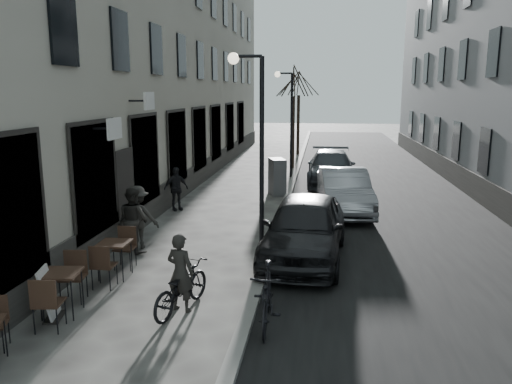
% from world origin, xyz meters
% --- Properties ---
extents(road, '(7.30, 60.00, 0.00)m').
position_xyz_m(road, '(3.85, 16.00, 0.00)').
color(road, black).
rests_on(road, ground).
extents(kerb, '(0.25, 60.00, 0.12)m').
position_xyz_m(kerb, '(0.20, 16.00, 0.06)').
color(kerb, gray).
rests_on(kerb, ground).
extents(building_left, '(4.00, 35.00, 16.00)m').
position_xyz_m(building_left, '(-6.00, 16.50, 8.00)').
color(building_left, '#A49C89').
rests_on(building_left, ground).
extents(streetlamp_near, '(0.90, 0.28, 5.09)m').
position_xyz_m(streetlamp_near, '(-0.17, 6.00, 3.16)').
color(streetlamp_near, black).
rests_on(streetlamp_near, ground).
extents(streetlamp_far, '(0.90, 0.28, 5.09)m').
position_xyz_m(streetlamp_far, '(-0.17, 18.00, 3.16)').
color(streetlamp_far, black).
rests_on(streetlamp_far, ground).
extents(tree_near, '(2.40, 2.40, 5.70)m').
position_xyz_m(tree_near, '(-0.10, 21.00, 4.66)').
color(tree_near, black).
rests_on(tree_near, ground).
extents(tree_far, '(2.40, 2.40, 5.70)m').
position_xyz_m(tree_far, '(-0.10, 27.00, 4.66)').
color(tree_far, black).
rests_on(tree_far, ground).
extents(bistro_set_b, '(0.78, 1.74, 1.00)m').
position_xyz_m(bistro_set_b, '(-3.32, 1.97, 0.52)').
color(bistro_set_b, black).
rests_on(bistro_set_b, ground).
extents(bistro_set_c, '(0.69, 1.67, 0.98)m').
position_xyz_m(bistro_set_c, '(-3.11, 3.95, 0.50)').
color(bistro_set_c, black).
rests_on(bistro_set_c, ground).
extents(sign_board, '(0.45, 0.62, 0.99)m').
position_xyz_m(sign_board, '(-3.46, 1.79, 0.40)').
color(sign_board, black).
rests_on(sign_board, ground).
extents(utility_cabinet, '(0.84, 1.11, 1.48)m').
position_xyz_m(utility_cabinet, '(-0.28, 13.65, 0.74)').
color(utility_cabinet, '#5B5B5D').
rests_on(utility_cabinet, ground).
extents(bicycle, '(1.12, 1.91, 0.95)m').
position_xyz_m(bicycle, '(-1.13, 2.44, 0.47)').
color(bicycle, black).
rests_on(bicycle, ground).
extents(cyclist_rider, '(0.65, 0.52, 1.55)m').
position_xyz_m(cyclist_rider, '(-1.13, 2.44, 0.77)').
color(cyclist_rider, black).
rests_on(cyclist_rider, ground).
extents(pedestrian_near, '(1.07, 1.01, 1.74)m').
position_xyz_m(pedestrian_near, '(-3.35, 5.79, 0.87)').
color(pedestrian_near, black).
rests_on(pedestrian_near, ground).
extents(pedestrian_mid, '(1.21, 0.86, 1.71)m').
position_xyz_m(pedestrian_mid, '(-3.36, 6.10, 0.85)').
color(pedestrian_mid, '#2B2925').
rests_on(pedestrian_mid, ground).
extents(pedestrian_far, '(0.94, 0.87, 1.55)m').
position_xyz_m(pedestrian_far, '(-3.60, 10.47, 0.78)').
color(pedestrian_far, black).
rests_on(pedestrian_far, ground).
extents(car_near, '(2.27, 4.88, 1.62)m').
position_xyz_m(car_near, '(1.11, 5.81, 0.81)').
color(car_near, black).
rests_on(car_near, ground).
extents(car_mid, '(1.97, 4.68, 1.50)m').
position_xyz_m(car_mid, '(2.30, 10.96, 0.75)').
color(car_mid, '#92949A').
rests_on(car_mid, ground).
extents(car_far, '(2.12, 5.18, 1.50)m').
position_xyz_m(car_far, '(1.93, 16.33, 0.75)').
color(car_far, '#32353B').
rests_on(car_far, ground).
extents(moped, '(0.60, 1.89, 1.12)m').
position_xyz_m(moped, '(0.58, 2.00, 0.56)').
color(moped, black).
rests_on(moped, ground).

